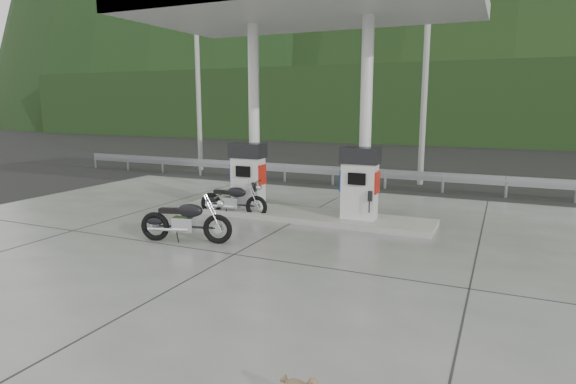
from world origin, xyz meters
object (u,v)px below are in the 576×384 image
at_px(gas_pump_right, 360,183).
at_px(motorcycle_left, 233,200).
at_px(motorcycle_right, 186,221).
at_px(gas_pump_left, 248,176).

height_order(gas_pump_right, motorcycle_left, gas_pump_right).
xyz_separation_m(motorcycle_left, motorcycle_right, (0.33, -2.59, 0.03)).
bearing_deg(gas_pump_left, motorcycle_left, -105.71).
height_order(gas_pump_left, motorcycle_left, gas_pump_left).
relative_size(gas_pump_left, motorcycle_left, 0.98).
bearing_deg(motorcycle_left, gas_pump_left, 68.43).
relative_size(gas_pump_right, motorcycle_left, 0.98).
bearing_deg(motorcycle_right, motorcycle_left, 82.30).
height_order(gas_pump_left, gas_pump_right, same).
bearing_deg(motorcycle_left, motorcycle_right, -88.69).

